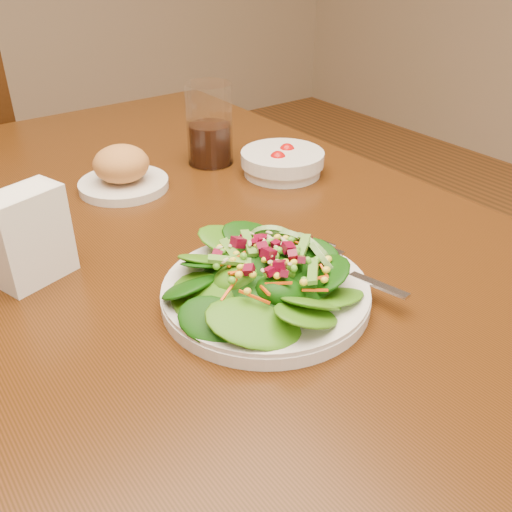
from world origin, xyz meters
The scene contains 6 objects.
dining_table centered at (0.00, 0.00, 0.65)m, with size 0.90×1.40×0.75m.
salad_plate centered at (0.00, -0.22, 0.78)m, with size 0.27×0.26×0.08m.
bread_plate centered at (0.00, 0.20, 0.78)m, with size 0.16×0.16×0.08m.
tomato_bowl centered at (0.27, 0.08, 0.77)m, with size 0.15×0.15×0.05m.
drinking_glass centered at (0.19, 0.21, 0.82)m, with size 0.09×0.09×0.15m.
napkin_holder centered at (-0.22, 0.00, 0.82)m, with size 0.11×0.08×0.12m.
Camera 1 is at (-0.36, -0.69, 1.17)m, focal length 40.00 mm.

